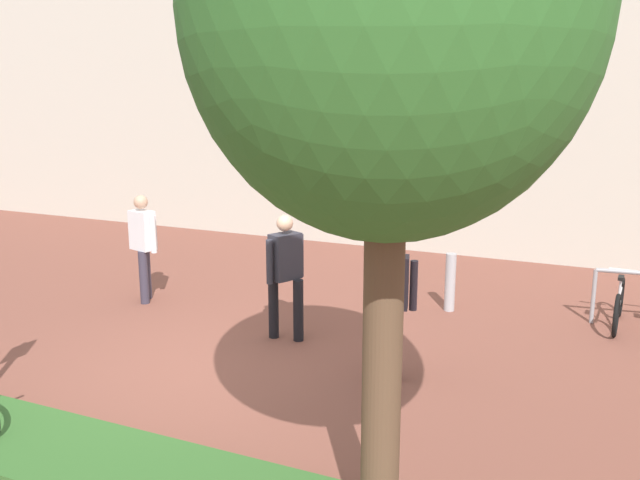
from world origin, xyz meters
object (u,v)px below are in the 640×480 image
Objects in this scene: person_casual_tan at (143,241)px; person_suited_dark at (285,269)px; person_suited_navy at (391,296)px; tree_sidewalk at (390,15)px; bollard_steel at (450,282)px.

person_casual_tan is 1.00× the size of person_suited_dark.
person_suited_navy is at bearing -19.27° from person_suited_dark.
bollard_steel is at bearing 97.83° from tree_sidewalk.
person_casual_tan is (-4.57, -1.49, 0.53)m from bollard_steel.
tree_sidewalk is 4.14m from person_suited_navy.
tree_sidewalk is at bearing -54.22° from person_suited_dark.
person_suited_navy is 1.00× the size of person_casual_tan.
bollard_steel is 4.84m from person_casual_tan.
tree_sidewalk is 7.29m from person_casual_tan.
person_suited_navy is at bearing 106.60° from tree_sidewalk.
person_suited_navy reaches higher than bollard_steel.
person_casual_tan is at bearing 142.47° from tree_sidewalk.
bollard_steel is 0.52× the size of person_suited_navy.
bollard_steel is at bearing 49.83° from person_suited_dark.
person_suited_dark is at bearing 125.78° from tree_sidewalk.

